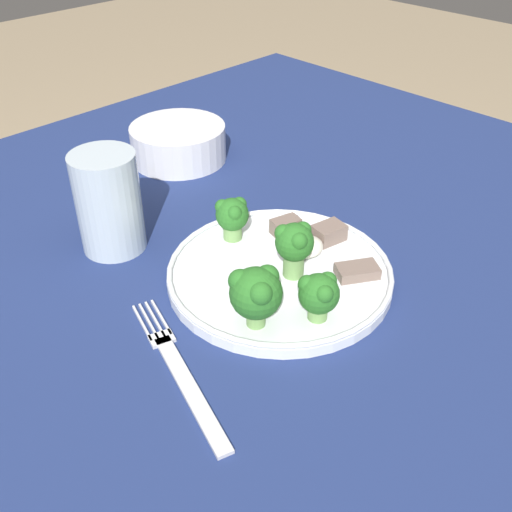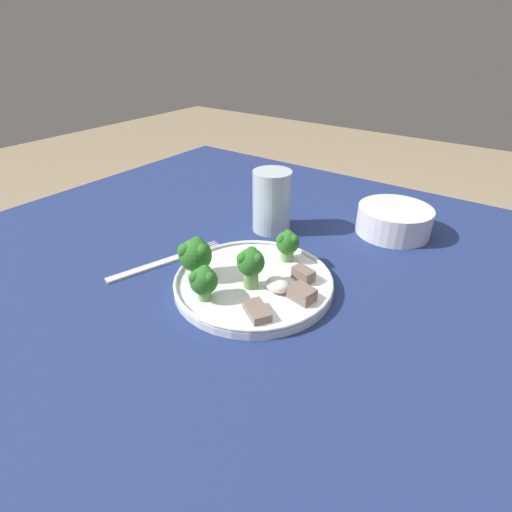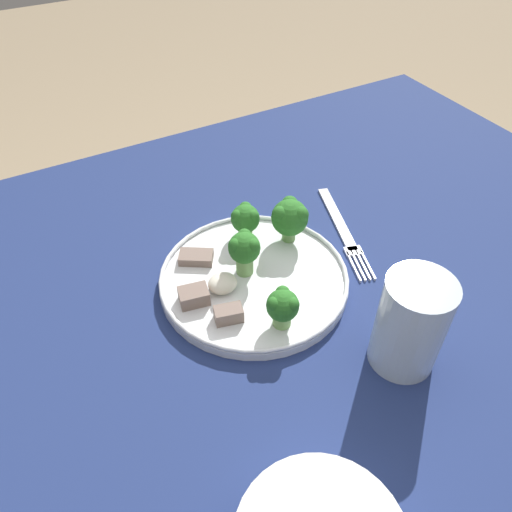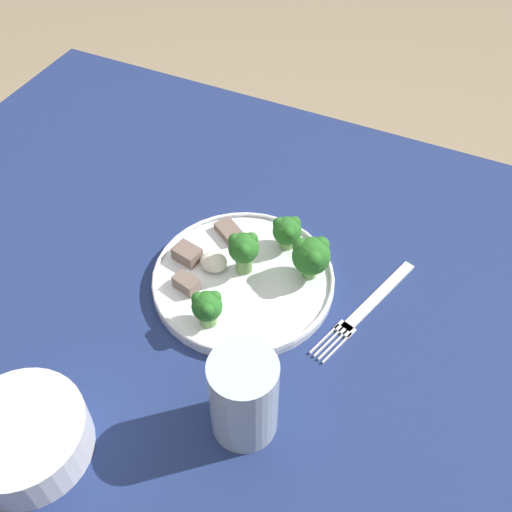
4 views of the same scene
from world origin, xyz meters
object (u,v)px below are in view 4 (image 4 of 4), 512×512
(dinner_plate, at_px, (243,279))
(drinking_glass, at_px, (244,400))
(fork, at_px, (367,308))

(dinner_plate, distance_m, drinking_glass, 0.21)
(dinner_plate, xyz_separation_m, drinking_glass, (-0.09, 0.19, 0.04))
(fork, distance_m, drinking_glass, 0.23)
(dinner_plate, relative_size, fork, 1.21)
(dinner_plate, distance_m, fork, 0.17)
(dinner_plate, height_order, drinking_glass, drinking_glass)
(drinking_glass, bearing_deg, fork, -109.41)
(drinking_glass, bearing_deg, dinner_plate, -63.75)
(dinner_plate, bearing_deg, fork, -169.72)
(dinner_plate, height_order, fork, dinner_plate)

